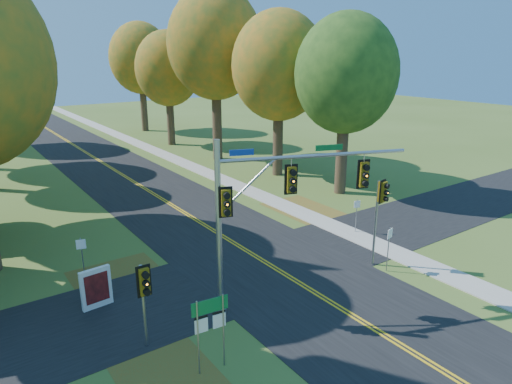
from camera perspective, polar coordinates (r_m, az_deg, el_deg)
ground at (r=21.31m, az=5.02°, el=-11.06°), size 160.00×160.00×0.00m
road_main at (r=21.30m, az=5.02°, el=-11.04°), size 8.00×160.00×0.02m
road_cross at (r=22.69m, az=1.74°, el=-9.12°), size 60.00×6.00×0.02m
centerline_left at (r=21.24m, az=4.81°, el=-11.08°), size 0.10×160.00×0.01m
centerline_right at (r=21.35m, az=5.23°, el=-10.93°), size 0.10×160.00×0.01m
sidewalk_east at (r=25.37m, az=15.90°, el=-6.81°), size 1.60×160.00×0.06m
leaf_patch_w_near at (r=21.61m, az=-15.85°, el=-11.27°), size 4.00×6.00×0.00m
leaf_patch_e at (r=29.56m, az=7.67°, el=-2.87°), size 3.50×8.00×0.00m
tree_e_a at (r=33.16m, az=11.20°, el=14.22°), size 7.20×7.20×12.73m
tree_e_b at (r=37.81m, az=2.89°, el=15.39°), size 7.60×7.60×13.33m
tree_e_c at (r=43.92m, az=-5.10°, el=17.89°), size 8.80×8.80×15.79m
tree_e_d at (r=51.83m, az=-10.94°, el=14.86°), size 7.00×7.00×12.32m
tree_e_e at (r=62.13m, az=-14.22°, el=15.87°), size 7.80×7.80×13.74m
traffic_mast at (r=17.35m, az=1.54°, el=-1.35°), size 7.36×2.89×7.07m
east_signal_pole at (r=22.19m, az=15.35°, el=-1.13°), size 0.50×0.59×4.38m
ped_signal_pole at (r=16.23m, az=-13.81°, el=-11.51°), size 0.51×0.59×3.23m
route_sign_cluster at (r=15.16m, az=-5.73°, el=-15.55°), size 1.24×0.19×2.67m
info_kiosk at (r=19.98m, az=-19.35°, el=-11.29°), size 1.26×0.29×1.73m
reg_sign_e_north at (r=26.72m, az=12.47°, el=-2.22°), size 0.37×0.16×2.00m
reg_sign_e_south at (r=22.38m, az=16.30°, el=-5.96°), size 0.42×0.12×2.24m
reg_sign_w at (r=21.92m, az=-20.93°, el=-7.05°), size 0.41×0.14×2.17m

